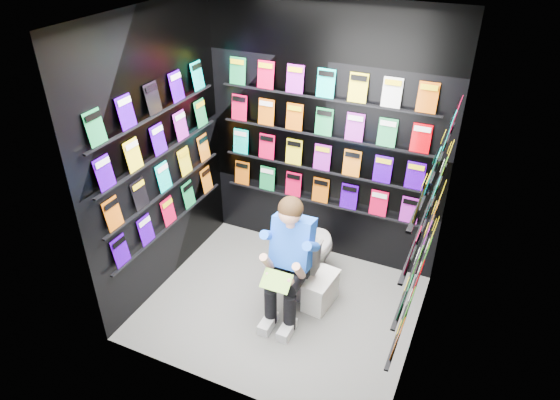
% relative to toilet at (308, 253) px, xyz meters
% --- Properties ---
extents(floor, '(2.40, 2.40, 0.00)m').
position_rel_toilet_xyz_m(floor, '(-0.10, -0.43, -0.37)').
color(floor, slate).
rests_on(floor, ground).
extents(ceiling, '(2.40, 2.40, 0.00)m').
position_rel_toilet_xyz_m(ceiling, '(-0.10, -0.43, 2.23)').
color(ceiling, white).
rests_on(ceiling, floor).
extents(wall_back, '(2.40, 0.04, 2.60)m').
position_rel_toilet_xyz_m(wall_back, '(-0.10, 0.57, 0.93)').
color(wall_back, black).
rests_on(wall_back, floor).
extents(wall_front, '(2.40, 0.04, 2.60)m').
position_rel_toilet_xyz_m(wall_front, '(-0.10, -1.43, 0.93)').
color(wall_front, black).
rests_on(wall_front, floor).
extents(wall_left, '(0.04, 2.00, 2.60)m').
position_rel_toilet_xyz_m(wall_left, '(-1.30, -0.43, 0.93)').
color(wall_left, black).
rests_on(wall_left, floor).
extents(wall_right, '(0.04, 2.00, 2.60)m').
position_rel_toilet_xyz_m(wall_right, '(1.10, -0.43, 0.93)').
color(wall_right, black).
rests_on(wall_right, floor).
extents(comics_back, '(2.10, 0.06, 1.37)m').
position_rel_toilet_xyz_m(comics_back, '(-0.10, 0.54, 0.94)').
color(comics_back, '#CB5A0D').
rests_on(comics_back, wall_back).
extents(comics_left, '(0.06, 1.70, 1.37)m').
position_rel_toilet_xyz_m(comics_left, '(-1.27, -0.43, 0.94)').
color(comics_left, '#CB5A0D').
rests_on(comics_left, wall_left).
extents(comics_right, '(0.06, 1.70, 1.37)m').
position_rel_toilet_xyz_m(comics_right, '(1.07, -0.43, 0.94)').
color(comics_right, '#CB5A0D').
rests_on(comics_right, wall_right).
extents(toilet, '(0.43, 0.76, 0.73)m').
position_rel_toilet_xyz_m(toilet, '(0.00, 0.00, 0.00)').
color(toilet, white).
rests_on(toilet, floor).
extents(longbox, '(0.25, 0.40, 0.28)m').
position_rel_toilet_xyz_m(longbox, '(0.22, -0.23, -0.23)').
color(longbox, white).
rests_on(longbox, floor).
extents(longbox_lid, '(0.27, 0.42, 0.03)m').
position_rel_toilet_xyz_m(longbox_lid, '(0.22, -0.23, -0.07)').
color(longbox_lid, white).
rests_on(longbox_lid, longbox).
extents(reader, '(0.49, 0.71, 1.29)m').
position_rel_toilet_xyz_m(reader, '(0.00, -0.38, 0.37)').
color(reader, blue).
rests_on(reader, toilet).
extents(held_comic, '(0.26, 0.15, 0.11)m').
position_rel_toilet_xyz_m(held_comic, '(0.00, -0.73, 0.21)').
color(held_comic, '#2E9A54').
rests_on(held_comic, reader).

